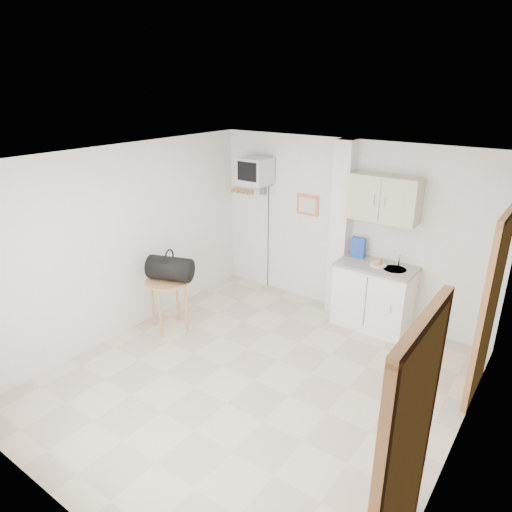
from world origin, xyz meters
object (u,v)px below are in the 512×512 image
Objects in this scene: duffel_bag at (170,268)px; water_bottle at (409,493)px; round_table at (168,288)px; crt_television at (256,172)px.

water_bottle is (3.61, -0.95, -0.74)m from duffel_bag.
round_table is 0.28m from duffel_bag.
duffel_bag is at bearing 165.20° from water_bottle.
round_table is 2.16× the size of water_bottle.
water_bottle is (3.63, -0.91, -0.46)m from round_table.
crt_television is 3.28× the size of duffel_bag.
duffel_bag reaches higher than round_table.
crt_television is 6.43× the size of water_bottle.
water_bottle is (3.43, -2.65, -1.79)m from crt_television.
crt_television reaches higher than water_bottle.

